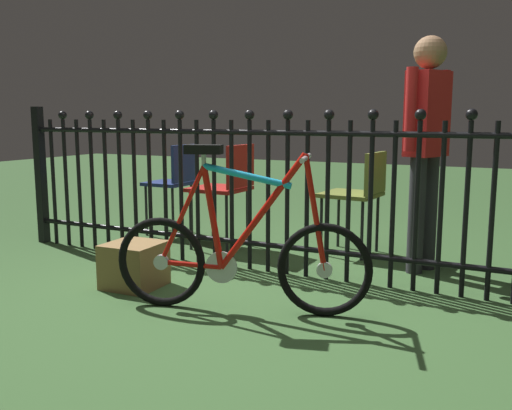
{
  "coord_description": "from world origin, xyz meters",
  "views": [
    {
      "loc": [
        1.52,
        -2.76,
        1.07
      ],
      "look_at": [
        0.06,
        0.21,
        0.55
      ],
      "focal_mm": 39.43,
      "sensor_mm": 36.0,
      "label": 1
    }
  ],
  "objects_px": {
    "chair_red": "(227,183)",
    "display_crate": "(135,265)",
    "chair_olive": "(360,190)",
    "chair_navy": "(175,179)",
    "person_visitor": "(426,134)",
    "bicycle": "(240,254)"
  },
  "relations": [
    {
      "from": "chair_olive",
      "to": "chair_navy",
      "type": "relative_size",
      "value": 0.98
    },
    {
      "from": "chair_olive",
      "to": "chair_red",
      "type": "relative_size",
      "value": 0.95
    },
    {
      "from": "bicycle",
      "to": "chair_olive",
      "type": "relative_size",
      "value": 1.73
    },
    {
      "from": "bicycle",
      "to": "display_crate",
      "type": "relative_size",
      "value": 4.21
    },
    {
      "from": "chair_olive",
      "to": "chair_navy",
      "type": "xyz_separation_m",
      "value": [
        -1.71,
        -0.01,
        0.01
      ]
    },
    {
      "from": "chair_navy",
      "to": "display_crate",
      "type": "height_order",
      "value": "chair_navy"
    },
    {
      "from": "bicycle",
      "to": "chair_red",
      "type": "height_order",
      "value": "bicycle"
    },
    {
      "from": "display_crate",
      "to": "bicycle",
      "type": "bearing_deg",
      "value": -7.26
    },
    {
      "from": "display_crate",
      "to": "chair_navy",
      "type": "bearing_deg",
      "value": 114.86
    },
    {
      "from": "person_visitor",
      "to": "bicycle",
      "type": "bearing_deg",
      "value": -120.14
    },
    {
      "from": "bicycle",
      "to": "display_crate",
      "type": "height_order",
      "value": "bicycle"
    },
    {
      "from": "bicycle",
      "to": "chair_red",
      "type": "xyz_separation_m",
      "value": [
        -0.79,
        1.28,
        0.22
      ]
    },
    {
      "from": "chair_olive",
      "to": "display_crate",
      "type": "relative_size",
      "value": 2.44
    },
    {
      "from": "bicycle",
      "to": "chair_red",
      "type": "relative_size",
      "value": 1.63
    },
    {
      "from": "chair_olive",
      "to": "person_visitor",
      "type": "height_order",
      "value": "person_visitor"
    },
    {
      "from": "bicycle",
      "to": "chair_navy",
      "type": "height_order",
      "value": "bicycle"
    },
    {
      "from": "chair_red",
      "to": "person_visitor",
      "type": "relative_size",
      "value": 0.53
    },
    {
      "from": "chair_olive",
      "to": "display_crate",
      "type": "bearing_deg",
      "value": -125.51
    },
    {
      "from": "chair_red",
      "to": "person_visitor",
      "type": "xyz_separation_m",
      "value": [
        1.54,
        0.01,
        0.42
      ]
    },
    {
      "from": "chair_navy",
      "to": "bicycle",
      "type": "bearing_deg",
      "value": -46.17
    },
    {
      "from": "chair_red",
      "to": "display_crate",
      "type": "relative_size",
      "value": 2.58
    },
    {
      "from": "bicycle",
      "to": "chair_red",
      "type": "distance_m",
      "value": 1.52
    }
  ]
}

